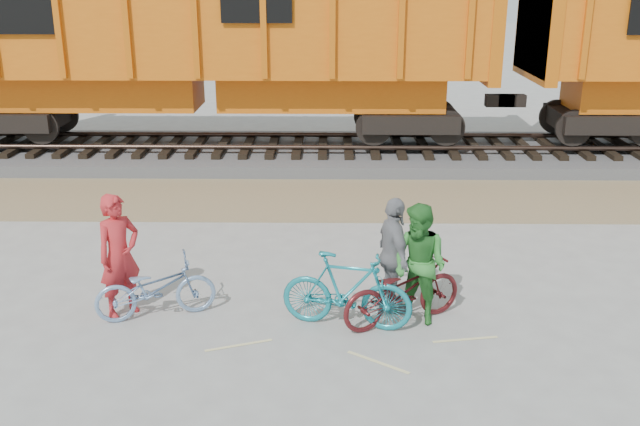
{
  "coord_description": "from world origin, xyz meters",
  "views": [
    {
      "loc": [
        0.19,
        -9.06,
        4.66
      ],
      "look_at": [
        0.03,
        1.5,
        1.06
      ],
      "focal_mm": 40.0,
      "sensor_mm": 36.0,
      "label": 1
    }
  ],
  "objects_px": {
    "bicycle_blue": "(156,288)",
    "person_man": "(420,264)",
    "bicycle_teal": "(347,291)",
    "person_solo": "(119,255)",
    "hopper_car_center": "(207,41)",
    "person_woman": "(394,255)",
    "bicycle_maroon": "(402,291)"
  },
  "relations": [
    {
      "from": "hopper_car_center",
      "to": "person_solo",
      "type": "relative_size",
      "value": 7.86
    },
    {
      "from": "bicycle_blue",
      "to": "bicycle_teal",
      "type": "xyz_separation_m",
      "value": [
        2.68,
        -0.26,
        0.1
      ]
    },
    {
      "from": "hopper_car_center",
      "to": "bicycle_maroon",
      "type": "distance_m",
      "value": 10.29
    },
    {
      "from": "hopper_car_center",
      "to": "bicycle_maroon",
      "type": "height_order",
      "value": "hopper_car_center"
    },
    {
      "from": "bicycle_teal",
      "to": "person_man",
      "type": "height_order",
      "value": "person_man"
    },
    {
      "from": "bicycle_blue",
      "to": "person_woman",
      "type": "relative_size",
      "value": 0.99
    },
    {
      "from": "bicycle_teal",
      "to": "person_woman",
      "type": "relative_size",
      "value": 1.07
    },
    {
      "from": "bicycle_blue",
      "to": "person_man",
      "type": "relative_size",
      "value": 0.99
    },
    {
      "from": "bicycle_blue",
      "to": "bicycle_teal",
      "type": "distance_m",
      "value": 2.69
    },
    {
      "from": "hopper_car_center",
      "to": "bicycle_teal",
      "type": "xyz_separation_m",
      "value": [
        3.3,
        -9.24,
        -2.46
      ]
    },
    {
      "from": "hopper_car_center",
      "to": "person_solo",
      "type": "height_order",
      "value": "hopper_car_center"
    },
    {
      "from": "person_man",
      "to": "person_woman",
      "type": "xyz_separation_m",
      "value": [
        -0.33,
        0.33,
        -0.0
      ]
    },
    {
      "from": "person_woman",
      "to": "person_man",
      "type": "bearing_deg",
      "value": -148.96
    },
    {
      "from": "bicycle_blue",
      "to": "bicycle_teal",
      "type": "height_order",
      "value": "bicycle_teal"
    },
    {
      "from": "hopper_car_center",
      "to": "bicycle_blue",
      "type": "relative_size",
      "value": 8.36
    },
    {
      "from": "person_solo",
      "to": "hopper_car_center",
      "type": "bearing_deg",
      "value": 42.92
    },
    {
      "from": "bicycle_blue",
      "to": "person_solo",
      "type": "distance_m",
      "value": 0.68
    },
    {
      "from": "bicycle_teal",
      "to": "person_woman",
      "type": "distance_m",
      "value": 0.91
    },
    {
      "from": "bicycle_blue",
      "to": "hopper_car_center",
      "type": "bearing_deg",
      "value": -14.19
    },
    {
      "from": "bicycle_blue",
      "to": "person_solo",
      "type": "height_order",
      "value": "person_solo"
    },
    {
      "from": "bicycle_maroon",
      "to": "person_man",
      "type": "height_order",
      "value": "person_man"
    },
    {
      "from": "bicycle_blue",
      "to": "person_solo",
      "type": "bearing_deg",
      "value": 60.53
    },
    {
      "from": "bicycle_maroon",
      "to": "person_woman",
      "type": "relative_size",
      "value": 1.09
    },
    {
      "from": "person_woman",
      "to": "bicycle_maroon",
      "type": "bearing_deg",
      "value": -179.94
    },
    {
      "from": "hopper_car_center",
      "to": "person_woman",
      "type": "height_order",
      "value": "hopper_car_center"
    },
    {
      "from": "person_woman",
      "to": "person_solo",
      "type": "bearing_deg",
      "value": 78.62
    },
    {
      "from": "bicycle_maroon",
      "to": "bicycle_blue",
      "type": "bearing_deg",
      "value": 60.52
    },
    {
      "from": "person_man",
      "to": "bicycle_blue",
      "type": "bearing_deg",
      "value": -138.16
    },
    {
      "from": "person_man",
      "to": "person_woman",
      "type": "height_order",
      "value": "person_man"
    },
    {
      "from": "hopper_car_center",
      "to": "bicycle_blue",
      "type": "bearing_deg",
      "value": -86.03
    },
    {
      "from": "person_woman",
      "to": "bicycle_blue",
      "type": "bearing_deg",
      "value": 80.71
    },
    {
      "from": "hopper_car_center",
      "to": "person_man",
      "type": "xyz_separation_m",
      "value": [
        4.3,
        -9.04,
        -2.16
      ]
    }
  ]
}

